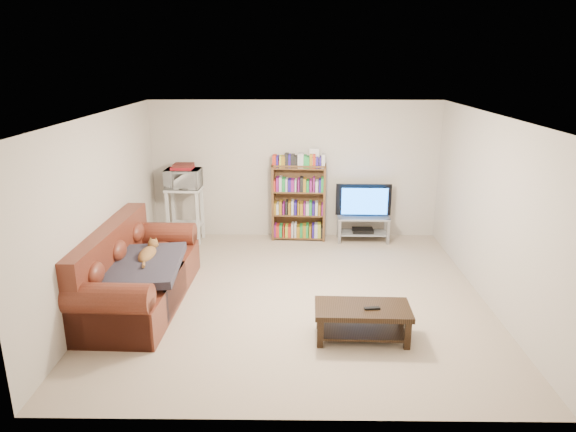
{
  "coord_description": "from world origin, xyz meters",
  "views": [
    {
      "loc": [
        -0.02,
        -6.31,
        3.05
      ],
      "look_at": [
        -0.1,
        0.4,
        1.0
      ],
      "focal_mm": 32.0,
      "sensor_mm": 36.0,
      "label": 1
    }
  ],
  "objects_px": {
    "sofa": "(133,277)",
    "coffee_table": "(362,316)",
    "tv_stand": "(363,224)",
    "bookshelf": "(299,201)"
  },
  "relations": [
    {
      "from": "coffee_table",
      "to": "tv_stand",
      "type": "height_order",
      "value": "tv_stand"
    },
    {
      "from": "coffee_table",
      "to": "tv_stand",
      "type": "relative_size",
      "value": 1.21
    },
    {
      "from": "tv_stand",
      "to": "bookshelf",
      "type": "distance_m",
      "value": 1.19
    },
    {
      "from": "sofa",
      "to": "coffee_table",
      "type": "xyz_separation_m",
      "value": [
        2.86,
        -0.87,
        -0.08
      ]
    },
    {
      "from": "sofa",
      "to": "bookshelf",
      "type": "height_order",
      "value": "bookshelf"
    },
    {
      "from": "tv_stand",
      "to": "sofa",
      "type": "bearing_deg",
      "value": -142.52
    },
    {
      "from": "sofa",
      "to": "bookshelf",
      "type": "bearing_deg",
      "value": 51.15
    },
    {
      "from": "bookshelf",
      "to": "coffee_table",
      "type": "bearing_deg",
      "value": -75.13
    },
    {
      "from": "sofa",
      "to": "tv_stand",
      "type": "relative_size",
      "value": 2.69
    },
    {
      "from": "sofa",
      "to": "coffee_table",
      "type": "distance_m",
      "value": 2.99
    }
  ]
}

